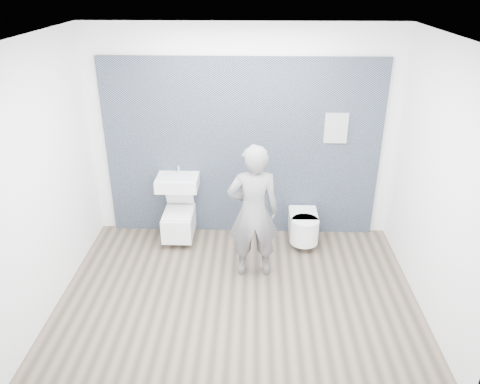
{
  "coord_description": "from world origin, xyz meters",
  "views": [
    {
      "loc": [
        0.16,
        -4.31,
        3.33
      ],
      "look_at": [
        0.0,
        0.6,
        1.0
      ],
      "focal_mm": 35.0,
      "sensor_mm": 36.0,
      "label": 1
    }
  ],
  "objects_px": {
    "washbasin": "(177,182)",
    "toilet_square": "(179,222)",
    "visitor": "(253,212)",
    "toilet_rounded": "(304,226)"
  },
  "relations": [
    {
      "from": "washbasin",
      "to": "toilet_square",
      "type": "height_order",
      "value": "washbasin"
    },
    {
      "from": "washbasin",
      "to": "toilet_rounded",
      "type": "relative_size",
      "value": 0.86
    },
    {
      "from": "washbasin",
      "to": "visitor",
      "type": "height_order",
      "value": "visitor"
    },
    {
      "from": "washbasin",
      "to": "toilet_rounded",
      "type": "height_order",
      "value": "washbasin"
    },
    {
      "from": "washbasin",
      "to": "visitor",
      "type": "xyz_separation_m",
      "value": [
        1.0,
        -0.8,
        -0.0
      ]
    },
    {
      "from": "washbasin",
      "to": "visitor",
      "type": "bearing_deg",
      "value": -38.69
    },
    {
      "from": "washbasin",
      "to": "toilet_square",
      "type": "relative_size",
      "value": 0.74
    },
    {
      "from": "toilet_rounded",
      "to": "visitor",
      "type": "distance_m",
      "value": 1.11
    },
    {
      "from": "washbasin",
      "to": "toilet_square",
      "type": "distance_m",
      "value": 0.55
    },
    {
      "from": "visitor",
      "to": "toilet_rounded",
      "type": "bearing_deg",
      "value": -139.61
    }
  ]
}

